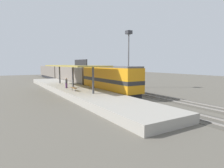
# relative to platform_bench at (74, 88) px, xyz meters

# --- Properties ---
(ground_plane) EXTENTS (120.00, 120.00, 0.00)m
(ground_plane) POSITION_rel_platform_bench_xyz_m (8.00, 4.15, -1.34)
(ground_plane) COLOR #5B564C
(track_near) EXTENTS (3.20, 110.00, 0.16)m
(track_near) POSITION_rel_platform_bench_xyz_m (6.00, 4.15, -1.31)
(track_near) COLOR #4E4941
(track_near) RESTS_ON ground
(track_far) EXTENTS (3.20, 110.00, 0.16)m
(track_far) POSITION_rel_platform_bench_xyz_m (10.60, 4.15, -1.31)
(track_far) COLOR #4E4941
(track_far) RESTS_ON ground
(platform) EXTENTS (6.00, 44.00, 0.90)m
(platform) POSITION_rel_platform_bench_xyz_m (1.40, 4.15, -0.89)
(platform) COLOR #9E998E
(platform) RESTS_ON ground
(station_canopy) EXTENTS (5.20, 18.00, 4.70)m
(station_canopy) POSITION_rel_platform_bench_xyz_m (1.40, 4.06, 3.19)
(station_canopy) COLOR #47474C
(station_canopy) RESTS_ON platform
(platform_bench) EXTENTS (0.44, 1.70, 0.50)m
(platform_bench) POSITION_rel_platform_bench_xyz_m (0.00, 0.00, 0.00)
(platform_bench) COLOR #333338
(platform_bench) RESTS_ON platform
(locomotive) EXTENTS (2.93, 14.43, 4.44)m
(locomotive) POSITION_rel_platform_bench_xyz_m (6.00, -0.29, 1.07)
(locomotive) COLOR #28282D
(locomotive) RESTS_ON track_near
(passenger_carriage_front) EXTENTS (2.90, 20.00, 4.24)m
(passenger_carriage_front) POSITION_rel_platform_bench_xyz_m (6.00, 17.71, 0.97)
(passenger_carriage_front) COLOR #28282D
(passenger_carriage_front) RESTS_ON track_near
(passenger_carriage_rear) EXTENTS (2.90, 20.00, 4.24)m
(passenger_carriage_rear) POSITION_rel_platform_bench_xyz_m (6.00, 38.51, 0.97)
(passenger_carriage_rear) COLOR #28282D
(passenger_carriage_rear) RESTS_ON track_near
(freight_car) EXTENTS (2.80, 12.00, 3.54)m
(freight_car) POSITION_rel_platform_bench_xyz_m (10.60, 11.29, 0.63)
(freight_car) COLOR #28282D
(freight_car) RESTS_ON track_far
(light_mast) EXTENTS (1.10, 1.10, 11.70)m
(light_mast) POSITION_rel_platform_bench_xyz_m (13.80, 4.99, 7.05)
(light_mast) COLOR slate
(light_mast) RESTS_ON ground
(person_waiting) EXTENTS (0.34, 0.34, 1.71)m
(person_waiting) POSITION_rel_platform_bench_xyz_m (0.13, 3.89, 0.51)
(person_waiting) COLOR #663375
(person_waiting) RESTS_ON platform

